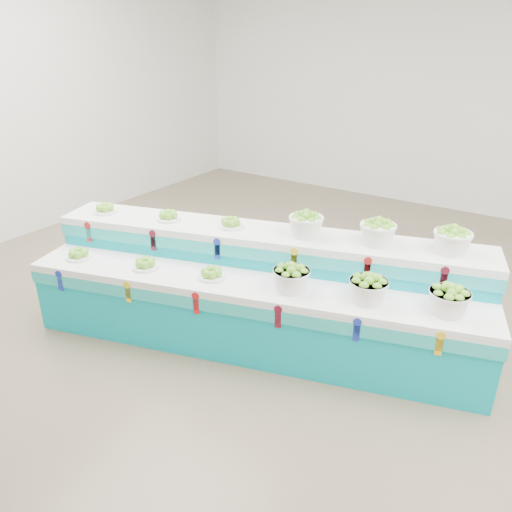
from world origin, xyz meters
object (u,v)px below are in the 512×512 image
at_px(basket_lower_left, 291,277).
at_px(display_stand, 256,290).
at_px(plate_upper_mid, 168,215).
at_px(basket_upper_right, 452,240).

bearing_deg(basket_lower_left, display_stand, 162.92).
bearing_deg(plate_upper_mid, basket_upper_right, 16.08).
relative_size(basket_lower_left, basket_upper_right, 1.00).
distance_m(display_stand, basket_upper_right, 1.81).
relative_size(plate_upper_mid, basket_upper_right, 0.77).
distance_m(display_stand, plate_upper_mid, 1.19).
height_order(plate_upper_mid, basket_upper_right, basket_upper_right).
xyz_separation_m(display_stand, basket_upper_right, (1.54, 0.72, 0.63)).
relative_size(display_stand, basket_upper_right, 13.25).
height_order(display_stand, basket_lower_left, display_stand).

